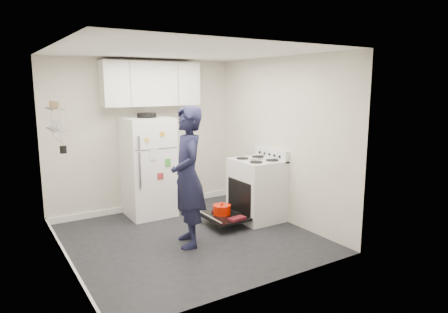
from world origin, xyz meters
TOP-DOWN VIEW (x-y plane):
  - room at (-0.03, 0.03)m, footprint 3.21×3.21m
  - electric_range at (1.26, 0.15)m, footprint 0.66×0.76m
  - open_oven_door at (0.68, 0.17)m, footprint 0.55×0.70m
  - refrigerator at (-0.06, 1.25)m, footprint 0.72×0.74m
  - upper_cabinets at (0.10, 1.43)m, footprint 1.60×0.33m
  - wall_shelf_rack at (-1.52, 0.49)m, footprint 0.14×0.60m
  - person at (-0.09, -0.19)m, footprint 0.60×0.76m

SIDE VIEW (x-z plane):
  - open_oven_door at x=0.68m, z-range 0.07..0.29m
  - electric_range at x=1.26m, z-range -0.08..1.02m
  - refrigerator at x=-0.06m, z-range -0.03..1.62m
  - person at x=-0.09m, z-range 0.00..1.83m
  - room at x=-0.03m, z-range -0.05..2.46m
  - wall_shelf_rack at x=-1.52m, z-range 1.37..1.98m
  - upper_cabinets at x=0.10m, z-range 1.75..2.45m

